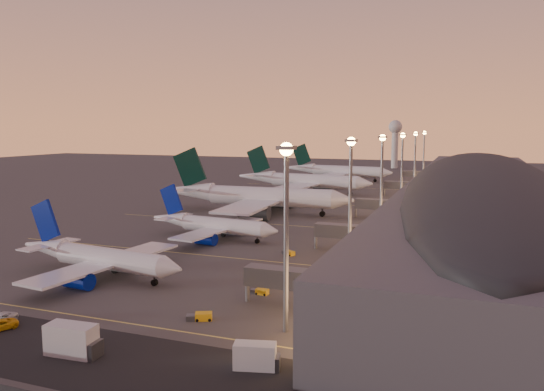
{
  "coord_description": "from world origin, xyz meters",
  "views": [
    {
      "loc": [
        58.78,
        -105.9,
        27.92
      ],
      "look_at": [
        2.0,
        45.0,
        7.0
      ],
      "focal_mm": 35.0,
      "sensor_mm": 36.0,
      "label": 1
    }
  ],
  "objects_px": {
    "radar_tower": "(395,136)",
    "catering_truck_b": "(257,357)",
    "airliner_narrow_south": "(97,257)",
    "baggage_tug_d": "(265,284)",
    "airliner_narrow_north": "(213,225)",
    "baggage_tug_c": "(289,253)",
    "airliner_wide_near": "(254,196)",
    "airliner_wide_far": "(337,171)",
    "baggage_tug_a": "(200,317)",
    "baggage_tug_b": "(260,292)",
    "catering_truck_a": "(74,341)",
    "service_van_e": "(73,335)",
    "airliner_wide_mid": "(303,181)"
  },
  "relations": [
    {
      "from": "airliner_wide_far",
      "to": "baggage_tug_d",
      "type": "xyz_separation_m",
      "value": [
        32.83,
        -188.53,
        -4.36
      ]
    },
    {
      "from": "airliner_wide_mid",
      "to": "baggage_tug_c",
      "type": "height_order",
      "value": "airliner_wide_mid"
    },
    {
      "from": "airliner_narrow_south",
      "to": "baggage_tug_d",
      "type": "height_order",
      "value": "airliner_narrow_south"
    },
    {
      "from": "airliner_wide_near",
      "to": "airliner_wide_mid",
      "type": "bearing_deg",
      "value": 89.14
    },
    {
      "from": "airliner_wide_mid",
      "to": "baggage_tug_a",
      "type": "relative_size",
      "value": 15.67
    },
    {
      "from": "airliner_narrow_south",
      "to": "baggage_tug_b",
      "type": "bearing_deg",
      "value": 7.58
    },
    {
      "from": "baggage_tug_a",
      "to": "baggage_tug_d",
      "type": "relative_size",
      "value": 1.0
    },
    {
      "from": "baggage_tug_a",
      "to": "catering_truck_a",
      "type": "height_order",
      "value": "catering_truck_a"
    },
    {
      "from": "baggage_tug_b",
      "to": "baggage_tug_d",
      "type": "bearing_deg",
      "value": 104.87
    },
    {
      "from": "service_van_e",
      "to": "airliner_wide_near",
      "type": "bearing_deg",
      "value": 22.65
    },
    {
      "from": "airliner_narrow_south",
      "to": "radar_tower",
      "type": "relative_size",
      "value": 1.2
    },
    {
      "from": "airliner_wide_near",
      "to": "catering_truck_a",
      "type": "xyz_separation_m",
      "value": [
        21.09,
        -108.35,
        -3.63
      ]
    },
    {
      "from": "airliner_wide_near",
      "to": "catering_truck_b",
      "type": "xyz_separation_m",
      "value": [
        43.55,
        -103.77,
        -4.03
      ]
    },
    {
      "from": "airliner_narrow_north",
      "to": "airliner_wide_mid",
      "type": "height_order",
      "value": "airliner_wide_mid"
    },
    {
      "from": "baggage_tug_a",
      "to": "airliner_wide_mid",
      "type": "bearing_deg",
      "value": 77.58
    },
    {
      "from": "baggage_tug_a",
      "to": "catering_truck_b",
      "type": "height_order",
      "value": "catering_truck_b"
    },
    {
      "from": "airliner_narrow_north",
      "to": "baggage_tug_a",
      "type": "height_order",
      "value": "airliner_narrow_north"
    },
    {
      "from": "airliner_wide_mid",
      "to": "service_van_e",
      "type": "distance_m",
      "value": 163.71
    },
    {
      "from": "airliner_wide_mid",
      "to": "baggage_tug_d",
      "type": "distance_m",
      "value": 136.16
    },
    {
      "from": "airliner_wide_far",
      "to": "airliner_wide_mid",
      "type": "bearing_deg",
      "value": -84.3
    },
    {
      "from": "baggage_tug_a",
      "to": "catering_truck_a",
      "type": "bearing_deg",
      "value": -142.92
    },
    {
      "from": "airliner_narrow_north",
      "to": "catering_truck_a",
      "type": "bearing_deg",
      "value": -70.18
    },
    {
      "from": "airliner_narrow_north",
      "to": "baggage_tug_d",
      "type": "height_order",
      "value": "airliner_narrow_north"
    },
    {
      "from": "airliner_wide_near",
      "to": "service_van_e",
      "type": "xyz_separation_m",
      "value": [
        17.76,
        -104.81,
        -4.65
      ]
    },
    {
      "from": "radar_tower",
      "to": "catering_truck_b",
      "type": "relative_size",
      "value": 5.69
    },
    {
      "from": "baggage_tug_d",
      "to": "baggage_tug_b",
      "type": "bearing_deg",
      "value": -169.16
    },
    {
      "from": "airliner_narrow_south",
      "to": "baggage_tug_d",
      "type": "distance_m",
      "value": 32.42
    },
    {
      "from": "baggage_tug_c",
      "to": "airliner_wide_near",
      "type": "bearing_deg",
      "value": 151.49
    },
    {
      "from": "airliner_narrow_south",
      "to": "airliner_wide_far",
      "type": "relative_size",
      "value": 0.66
    },
    {
      "from": "catering_truck_b",
      "to": "baggage_tug_d",
      "type": "bearing_deg",
      "value": 95.59
    },
    {
      "from": "baggage_tug_d",
      "to": "service_van_e",
      "type": "distance_m",
      "value": 34.31
    },
    {
      "from": "airliner_narrow_south",
      "to": "airliner_narrow_north",
      "type": "relative_size",
      "value": 1.05
    },
    {
      "from": "airliner_narrow_south",
      "to": "baggage_tug_c",
      "type": "distance_m",
      "value": 40.18
    },
    {
      "from": "airliner_wide_far",
      "to": "catering_truck_a",
      "type": "xyz_separation_m",
      "value": [
        21.09,
        -222.89,
        -3.07
      ]
    },
    {
      "from": "catering_truck_a",
      "to": "airliner_wide_near",
      "type": "bearing_deg",
      "value": 97.39
    },
    {
      "from": "baggage_tug_a",
      "to": "baggage_tug_c",
      "type": "bearing_deg",
      "value": 66.8
    },
    {
      "from": "airliner_narrow_north",
      "to": "baggage_tug_c",
      "type": "relative_size",
      "value": 10.86
    },
    {
      "from": "baggage_tug_c",
      "to": "airliner_narrow_south",
      "type": "bearing_deg",
      "value": -103.5
    },
    {
      "from": "radar_tower",
      "to": "baggage_tug_a",
      "type": "xyz_separation_m",
      "value": [
        12.92,
        -300.2,
        -21.37
      ]
    },
    {
      "from": "airliner_narrow_north",
      "to": "baggage_tug_c",
      "type": "distance_m",
      "value": 25.74
    },
    {
      "from": "airliner_narrow_north",
      "to": "baggage_tug_d",
      "type": "distance_m",
      "value": 43.31
    },
    {
      "from": "airliner_wide_mid",
      "to": "baggage_tug_b",
      "type": "relative_size",
      "value": 19.05
    },
    {
      "from": "baggage_tug_b",
      "to": "service_van_e",
      "type": "height_order",
      "value": "service_van_e"
    },
    {
      "from": "radar_tower",
      "to": "service_van_e",
      "type": "height_order",
      "value": "radar_tower"
    },
    {
      "from": "airliner_narrow_north",
      "to": "radar_tower",
      "type": "relative_size",
      "value": 1.14
    },
    {
      "from": "airliner_narrow_south",
      "to": "catering_truck_b",
      "type": "distance_m",
      "value": 49.51
    },
    {
      "from": "airliner_narrow_north",
      "to": "catering_truck_b",
      "type": "height_order",
      "value": "airliner_narrow_north"
    },
    {
      "from": "baggage_tug_b",
      "to": "service_van_e",
      "type": "distance_m",
      "value": 31.11
    },
    {
      "from": "radar_tower",
      "to": "catering_truck_b",
      "type": "xyz_separation_m",
      "value": [
        26.57,
        -311.7,
        -20.46
      ]
    },
    {
      "from": "airliner_wide_far",
      "to": "baggage_tug_d",
      "type": "bearing_deg",
      "value": -73.03
    }
  ]
}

